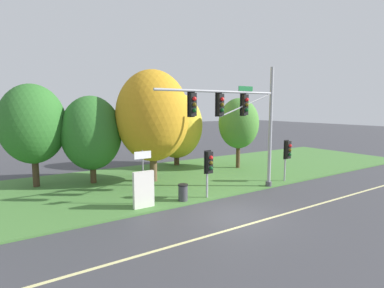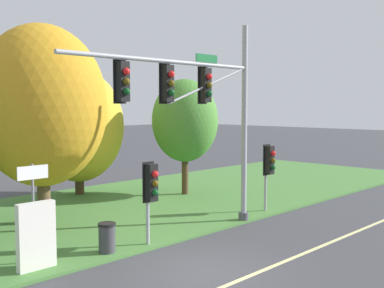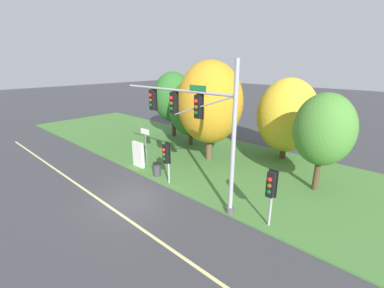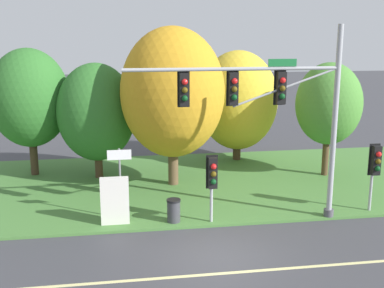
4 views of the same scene
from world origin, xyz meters
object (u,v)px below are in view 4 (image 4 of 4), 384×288
object	(u,v)px
pedestrian_signal_further_along	(212,176)
trash_bin	(174,210)
info_kiosk	(115,201)
traffic_signal_mast	(274,103)
tree_left_of_mast	(96,112)
pedestrian_signal_near_kerb	(375,164)
tree_behind_signpost	(173,93)
tree_tall_centre	(329,104)
tree_nearest_road	(30,98)
tree_mid_verge	(238,101)
route_sign_post	(120,173)

from	to	relation	value
pedestrian_signal_further_along	trash_bin	size ratio (longest dim) A/B	2.95
info_kiosk	trash_bin	distance (m)	2.34
traffic_signal_mast	tree_left_of_mast	xyz separation A→B (m)	(-6.93, 7.14, -1.30)
pedestrian_signal_near_kerb	tree_behind_signpost	size ratio (longest dim) A/B	0.38
tree_left_of_mast	pedestrian_signal_near_kerb	bearing A→B (deg)	-31.17
tree_tall_centre	tree_nearest_road	bearing A→B (deg)	170.70
tree_nearest_road	tree_behind_signpost	world-z (taller)	tree_behind_signpost
pedestrian_signal_near_kerb	tree_left_of_mast	distance (m)	13.46
pedestrian_signal_near_kerb	trash_bin	xyz separation A→B (m)	(-8.35, 0.19, -1.61)
pedestrian_signal_near_kerb	tree_tall_centre	distance (m)	5.75
tree_mid_verge	info_kiosk	world-z (taller)	tree_mid_verge
route_sign_post	tree_tall_centre	world-z (taller)	tree_tall_centre
tree_nearest_road	tree_mid_verge	world-z (taller)	tree_nearest_road
info_kiosk	tree_mid_verge	bearing A→B (deg)	51.59
route_sign_post	info_kiosk	xyz separation A→B (m)	(-0.23, -0.57, -0.96)
traffic_signal_mast	trash_bin	size ratio (longest dim) A/B	9.06
tree_nearest_road	tree_left_of_mast	bearing A→B (deg)	-17.05
pedestrian_signal_near_kerb	trash_bin	distance (m)	8.50
traffic_signal_mast	info_kiosk	bearing A→B (deg)	174.98
route_sign_post	tree_mid_verge	size ratio (longest dim) A/B	0.45
tree_left_of_mast	tree_tall_centre	xyz separation A→B (m)	(11.82, -1.45, 0.37)
tree_nearest_road	info_kiosk	bearing A→B (deg)	-61.10
trash_bin	tree_behind_signpost	bearing A→B (deg)	83.33
traffic_signal_mast	pedestrian_signal_near_kerb	size ratio (longest dim) A/B	2.90
tree_mid_verge	trash_bin	world-z (taller)	tree_mid_verge
traffic_signal_mast	tree_mid_verge	bearing A→B (deg)	83.60
tree_mid_verge	tree_tall_centre	size ratio (longest dim) A/B	1.08
pedestrian_signal_near_kerb	pedestrian_signal_further_along	bearing A→B (deg)	-178.30
tree_nearest_road	info_kiosk	distance (m)	9.28
tree_nearest_road	tree_left_of_mast	distance (m)	3.61
tree_left_of_mast	trash_bin	size ratio (longest dim) A/B	6.37
pedestrian_signal_near_kerb	tree_left_of_mast	xyz separation A→B (m)	(-11.46, 6.93, 1.34)
tree_nearest_road	tree_tall_centre	bearing A→B (deg)	-9.30
tree_left_of_mast	info_kiosk	world-z (taller)	tree_left_of_mast
tree_behind_signpost	trash_bin	size ratio (longest dim) A/B	8.27
pedestrian_signal_further_along	route_sign_post	size ratio (longest dim) A/B	0.95
traffic_signal_mast	route_sign_post	world-z (taller)	traffic_signal_mast
traffic_signal_mast	tree_mid_verge	distance (m)	9.73
tree_mid_verge	route_sign_post	bearing A→B (deg)	-129.30
info_kiosk	tree_tall_centre	bearing A→B (deg)	25.11
tree_nearest_road	trash_bin	size ratio (longest dim) A/B	7.14
tree_tall_centre	trash_bin	bearing A→B (deg)	-148.71
tree_nearest_road	tree_mid_verge	bearing A→B (deg)	7.09
tree_behind_signpost	tree_mid_verge	xyz separation A→B (m)	(4.32, 4.25, -1.02)
tree_left_of_mast	trash_bin	distance (m)	7.99
tree_behind_signpost	trash_bin	xyz separation A→B (m)	(-0.58, -4.95, -4.08)
pedestrian_signal_further_along	route_sign_post	distance (m)	3.70
pedestrian_signal_further_along	tree_mid_verge	size ratio (longest dim) A/B	0.43
tree_left_of_mast	tree_tall_centre	distance (m)	11.91
tree_left_of_mast	trash_bin	world-z (taller)	tree_left_of_mast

